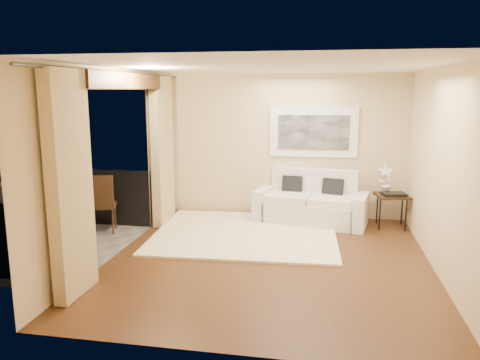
% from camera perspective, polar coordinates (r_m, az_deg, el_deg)
% --- Properties ---
extents(floor, '(5.00, 5.00, 0.00)m').
position_cam_1_polar(floor, '(6.82, 3.53, -9.65)').
color(floor, '#4F2F17').
rests_on(floor, ground).
extents(room_shell, '(5.00, 6.40, 5.00)m').
position_cam_1_polar(room_shell, '(6.96, -14.28, 11.63)').
color(room_shell, white).
rests_on(room_shell, ground).
extents(balcony, '(1.81, 2.60, 1.17)m').
position_cam_1_polar(balcony, '(7.84, -21.36, -6.27)').
color(balcony, '#605B56').
rests_on(balcony, ground).
extents(curtains, '(0.16, 4.80, 2.64)m').
position_cam_1_polar(curtains, '(7.03, -13.68, 1.96)').
color(curtains, tan).
rests_on(curtains, ground).
extents(artwork, '(1.62, 0.07, 0.92)m').
position_cam_1_polar(artwork, '(8.84, 8.93, 5.77)').
color(artwork, white).
rests_on(artwork, room_shell).
extents(rug, '(3.12, 2.75, 0.04)m').
position_cam_1_polar(rug, '(7.91, 0.66, -6.54)').
color(rug, '#FFF4CD').
rests_on(rug, floor).
extents(sofa, '(2.10, 1.19, 0.95)m').
position_cam_1_polar(sofa, '(8.68, 8.69, -2.90)').
color(sofa, silver).
rests_on(sofa, floor).
extents(side_table, '(0.63, 0.63, 0.59)m').
position_cam_1_polar(side_table, '(8.63, 18.04, -2.08)').
color(side_table, black).
rests_on(side_table, floor).
extents(tray, '(0.43, 0.36, 0.05)m').
position_cam_1_polar(tray, '(8.55, 18.25, -1.64)').
color(tray, black).
rests_on(tray, side_table).
extents(orchid, '(0.29, 0.22, 0.49)m').
position_cam_1_polar(orchid, '(8.70, 17.35, 0.10)').
color(orchid, white).
rests_on(orchid, side_table).
extents(bistro_table, '(0.62, 0.62, 0.70)m').
position_cam_1_polar(bistro_table, '(8.12, -19.88, -2.42)').
color(bistro_table, black).
rests_on(bistro_table, balcony).
extents(balcony_chair_far, '(0.56, 0.56, 1.02)m').
position_cam_1_polar(balcony_chair_far, '(8.16, -16.56, -2.31)').
color(balcony_chair_far, black).
rests_on(balcony_chair_far, balcony).
extents(balcony_chair_near, '(0.56, 0.56, 1.08)m').
position_cam_1_polar(balcony_chair_near, '(6.73, -21.82, -5.08)').
color(balcony_chair_near, black).
rests_on(balcony_chair_near, balcony).
extents(ice_bucket, '(0.18, 0.18, 0.20)m').
position_cam_1_polar(ice_bucket, '(8.25, -20.33, -0.93)').
color(ice_bucket, silver).
rests_on(ice_bucket, bistro_table).
extents(candle, '(0.06, 0.06, 0.07)m').
position_cam_1_polar(candle, '(8.15, -19.12, -1.46)').
color(candle, red).
rests_on(candle, bistro_table).
extents(vase, '(0.04, 0.04, 0.18)m').
position_cam_1_polar(vase, '(7.95, -21.04, -1.48)').
color(vase, silver).
rests_on(vase, bistro_table).
extents(glass_a, '(0.06, 0.06, 0.12)m').
position_cam_1_polar(glass_a, '(7.98, -19.54, -1.56)').
color(glass_a, silver).
rests_on(glass_a, bistro_table).
extents(glass_b, '(0.06, 0.06, 0.12)m').
position_cam_1_polar(glass_b, '(8.05, -18.75, -1.40)').
color(glass_b, white).
rests_on(glass_b, bistro_table).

